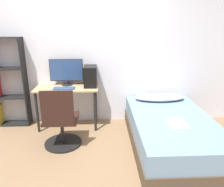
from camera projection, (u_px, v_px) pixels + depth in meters
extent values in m
plane|color=#846647|center=(84.00, 162.00, 2.94)|extent=(14.00, 14.00, 0.00)
cube|color=silver|center=(87.00, 55.00, 3.87)|extent=(8.00, 0.05, 2.50)
cube|color=tan|center=(67.00, 88.00, 3.75)|extent=(1.07, 0.50, 0.02)
cylinder|color=black|center=(37.00, 113.00, 3.65)|extent=(0.04, 0.04, 0.71)
cylinder|color=black|center=(95.00, 112.00, 3.69)|extent=(0.04, 0.04, 0.71)
cylinder|color=black|center=(43.00, 104.00, 4.04)|extent=(0.04, 0.04, 0.71)
cylinder|color=black|center=(96.00, 103.00, 4.08)|extent=(0.04, 0.04, 0.71)
cube|color=black|center=(26.00, 83.00, 3.83)|extent=(0.02, 0.24, 1.57)
cube|color=black|center=(14.00, 123.00, 4.05)|extent=(0.60, 0.24, 0.02)
cube|color=black|center=(10.00, 97.00, 3.89)|extent=(0.60, 0.24, 0.02)
cube|color=black|center=(5.00, 69.00, 3.74)|extent=(0.60, 0.24, 0.02)
cube|color=black|center=(1.00, 38.00, 3.58)|extent=(0.60, 0.24, 0.02)
cube|color=gold|center=(0.00, 114.00, 3.98)|extent=(0.03, 0.20, 0.36)
cylinder|color=black|center=(63.00, 143.00, 3.37)|extent=(0.56, 0.56, 0.03)
cylinder|color=black|center=(62.00, 131.00, 3.31)|extent=(0.05, 0.05, 0.38)
cube|color=black|center=(61.00, 118.00, 3.25)|extent=(0.49, 0.49, 0.04)
cube|color=black|center=(57.00, 108.00, 2.95)|extent=(0.44, 0.04, 0.48)
cube|color=#4C3D2D|center=(170.00, 139.00, 3.30)|extent=(1.17, 2.01, 0.21)
cube|color=#708EA8|center=(171.00, 125.00, 3.23)|extent=(1.13, 1.97, 0.26)
ellipsoid|color=#B2B7C6|center=(159.00, 97.00, 3.88)|extent=(0.89, 0.36, 0.11)
cube|color=silver|center=(177.00, 123.00, 2.97)|extent=(0.24, 0.32, 0.01)
cylinder|color=black|center=(67.00, 85.00, 3.88)|extent=(0.19, 0.19, 0.01)
cylinder|color=black|center=(67.00, 82.00, 3.87)|extent=(0.04, 0.04, 0.08)
cube|color=black|center=(66.00, 70.00, 3.81)|extent=(0.58, 0.01, 0.38)
cube|color=navy|center=(66.00, 70.00, 3.80)|extent=(0.56, 0.01, 0.36)
cube|color=#33477A|center=(64.00, 88.00, 3.65)|extent=(0.35, 0.14, 0.02)
cube|color=black|center=(90.00, 76.00, 3.77)|extent=(0.22, 0.35, 0.35)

